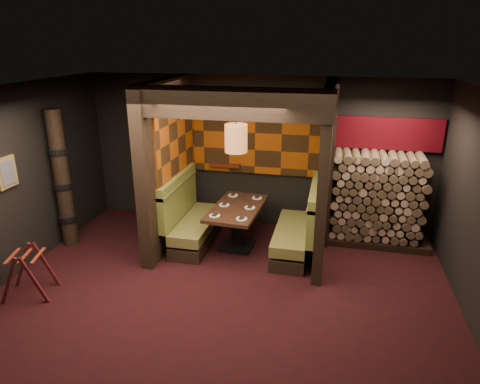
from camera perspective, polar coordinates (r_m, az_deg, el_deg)
name	(u,v)px	position (r m, az deg, el deg)	size (l,w,h in m)	color
floor	(220,300)	(6.21, -2.71, -14.16)	(6.50, 5.50, 0.02)	black
ceiling	(216,92)	(5.19, -3.23, 13.15)	(6.50, 5.50, 0.02)	black
wall_back	(257,153)	(8.11, 2.27, 5.23)	(6.50, 0.02, 2.85)	black
wall_front	(114,345)	(3.31, -16.51, -19.02)	(6.50, 0.02, 2.85)	black
wall_left	(2,187)	(7.11, -29.18, 0.58)	(0.02, 5.50, 2.85)	black
partition_left	(168,164)	(7.45, -9.61, 3.65)	(0.20, 2.20, 2.85)	black
partition_right	(325,174)	(6.97, 11.23, 2.42)	(0.15, 2.10, 2.85)	black
header_beam	(228,104)	(5.90, -1.54, 11.71)	(2.85, 0.18, 0.44)	black
tapa_back_panel	(255,133)	(7.98, 2.06, 7.90)	(2.40, 0.06, 1.55)	#9E450A
tapa_side_panel	(177,138)	(7.46, -8.43, 7.11)	(0.04, 1.85, 1.45)	#9E450A
lacquer_shelf	(225,165)	(8.20, -2.03, 3.62)	(0.60, 0.12, 0.07)	#541C10
booth_bench_left	(192,221)	(7.66, -6.47, -3.89)	(0.68, 1.60, 1.14)	black
booth_bench_right	(298,231)	(7.30, 7.79, -5.18)	(0.68, 1.60, 1.14)	black
dining_table	(237,219)	(7.37, -0.41, -3.66)	(0.88, 1.49, 0.76)	black
place_settings	(237,206)	(7.28, -0.41, -1.88)	(0.70, 1.20, 0.03)	white
pendant_lamp	(236,138)	(6.88, -0.53, 7.18)	(0.36, 0.36, 1.12)	#9E5D30
framed_picture	(7,172)	(7.10, -28.66, 2.30)	(0.05, 0.36, 0.46)	olive
luggage_rack	(28,271)	(6.81, -26.43, -9.39)	(0.79, 0.65, 0.75)	#451314
totem_column	(62,181)	(7.86, -22.61, 1.41)	(0.31, 0.31, 2.40)	black
firewood_stack	(381,200)	(7.82, 18.33, -0.99)	(1.73, 0.70, 1.64)	black
mosaic_header	(387,134)	(7.85, 18.99, 7.38)	(1.83, 0.10, 0.56)	maroon
bay_front_post	(331,169)	(7.21, 12.02, 2.97)	(0.08, 0.08, 2.85)	black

